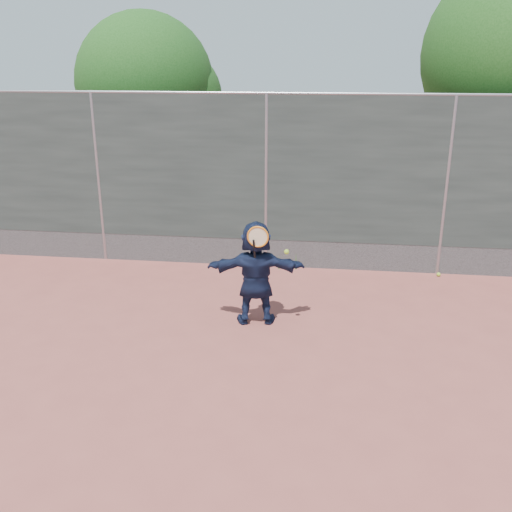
# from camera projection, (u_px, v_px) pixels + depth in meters

# --- Properties ---
(ground) EXTENTS (80.00, 80.00, 0.00)m
(ground) POSITION_uv_depth(u_px,v_px,m) (234.00, 363.00, 7.00)
(ground) COLOR #9E4C42
(ground) RESTS_ON ground
(player) EXTENTS (1.41, 0.61, 1.48)m
(player) POSITION_uv_depth(u_px,v_px,m) (256.00, 273.00, 7.87)
(player) COLOR #161F3C
(player) RESTS_ON ground
(ball_ground) EXTENTS (0.07, 0.07, 0.07)m
(ball_ground) POSITION_uv_depth(u_px,v_px,m) (439.00, 274.00, 9.77)
(ball_ground) COLOR #A6D02E
(ball_ground) RESTS_ON ground
(fence) EXTENTS (20.00, 0.06, 3.03)m
(fence) POSITION_uv_depth(u_px,v_px,m) (266.00, 179.00, 9.75)
(fence) COLOR #38423D
(fence) RESTS_ON ground
(swing_action) EXTENTS (0.56, 0.13, 0.51)m
(swing_action) POSITION_uv_depth(u_px,v_px,m) (261.00, 240.00, 7.50)
(swing_action) COLOR orange
(swing_action) RESTS_ON ground
(tree_left) EXTENTS (3.15, 3.00, 4.53)m
(tree_left) POSITION_uv_depth(u_px,v_px,m) (153.00, 87.00, 12.50)
(tree_left) COLOR #382314
(tree_left) RESTS_ON ground
(weed_clump) EXTENTS (0.68, 0.07, 0.30)m
(weed_clump) POSITION_uv_depth(u_px,v_px,m) (281.00, 262.00, 10.09)
(weed_clump) COLOR #387226
(weed_clump) RESTS_ON ground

